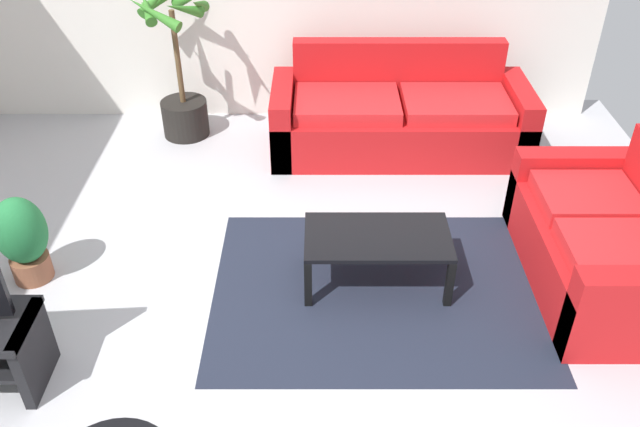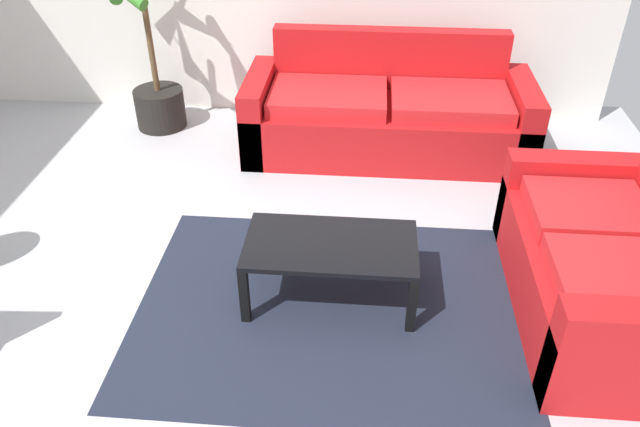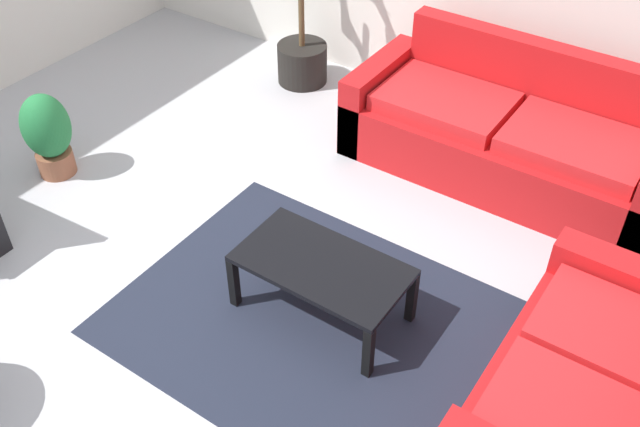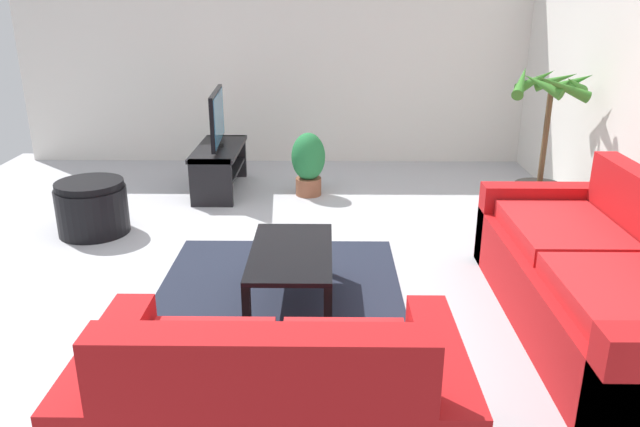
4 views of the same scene
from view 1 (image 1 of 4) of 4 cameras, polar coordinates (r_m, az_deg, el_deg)
The scene contains 7 objects.
ground_plane at distance 4.28m, azimuth -5.00°, elevation -9.42°, with size 6.60×6.60×0.00m, color #B2B2B7.
couch_main at distance 6.01m, azimuth 6.71°, elevation 8.24°, with size 2.27×0.90×0.90m.
couch_loveseat at distance 4.79m, azimuth 23.52°, elevation -2.50°, with size 0.90×1.55×0.90m.
coffee_table at distance 4.37m, azimuth 4.87°, elevation -2.43°, with size 0.97×0.53×0.39m.
area_rug at distance 4.51m, azimuth 4.75°, elevation -6.59°, with size 2.20×1.70×0.01m, color #1E2333.
potted_palm at distance 6.25m, azimuth -12.14°, elevation 10.98°, with size 0.66×0.71×1.38m.
potted_plant_small at distance 4.81m, azimuth -24.55°, elevation -1.93°, with size 0.34×0.34×0.65m.
Camera 1 is at (0.36, -3.04, 2.99)m, focal length 36.89 mm.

